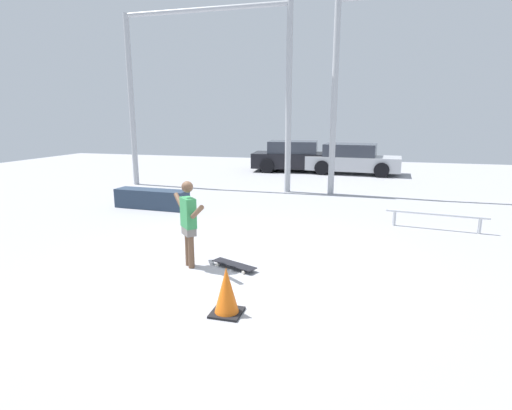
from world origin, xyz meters
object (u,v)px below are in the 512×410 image
skateboarder (188,220)px  grind_box (152,199)px  traffic_cone (226,291)px  skateboard (234,265)px  parked_car_black (295,157)px  parked_car_silver (352,159)px  grind_rail (436,217)px

skateboarder → grind_box: skateboarder is taller
traffic_cone → skateboard: bearing=105.1°
skateboard → traffic_cone: size_ratio=1.34×
grind_box → parked_car_black: 9.32m
parked_car_silver → grind_box: bearing=-116.6°
skateboard → grind_rail: (3.66, 3.50, 0.24)m
grind_box → parked_car_silver: bearing=59.7°
parked_car_black → traffic_cone: size_ratio=6.60×
skateboarder → skateboard: bearing=54.1°
parked_car_silver → traffic_cone: 14.11m
skateboard → grind_rail: bearing=66.3°
parked_car_black → traffic_cone: bearing=-88.8°
parked_car_black → grind_rail: bearing=-67.5°
parked_car_black → skateboard: bearing=-89.9°
skateboarder → parked_car_silver: bearing=125.1°
skateboard → traffic_cone: traffic_cone is taller
parked_car_black → skateboarder: bearing=-93.3°
grind_box → parked_car_black: bearing=74.5°
skateboarder → grind_box: (-2.93, 3.86, -0.56)m
parked_car_black → parked_car_silver: 2.66m
skateboarder → grind_rail: (4.41, 3.62, -0.53)m
skateboard → grind_box: size_ratio=0.40×
skateboarder → grind_rail: size_ratio=0.69×
skateboard → parked_car_silver: 12.61m
skateboard → traffic_cone: 1.62m
parked_car_black → parked_car_silver: parked_car_black is taller
grind_rail → parked_car_black: parked_car_black is taller
parked_car_black → parked_car_silver: bearing=-9.6°
grind_rail → parked_car_silver: 9.29m
grind_rail → traffic_cone: 6.00m
skateboarder → parked_car_silver: size_ratio=0.35×
grind_box → grind_rail: size_ratio=0.98×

